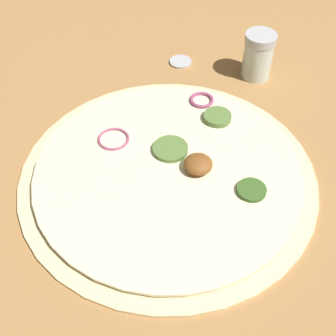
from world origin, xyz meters
TOP-DOWN VIEW (x-y plane):
  - ground_plane at (0.00, 0.00)m, footprint 3.00×3.00m
  - pizza at (0.00, 0.00)m, footprint 0.37×0.37m
  - spice_jar at (0.12, 0.22)m, footprint 0.05×0.05m
  - loose_cap at (-0.00, 0.25)m, footprint 0.04×0.04m

SIDE VIEW (x-z plane):
  - ground_plane at x=0.00m, z-range 0.00..0.00m
  - loose_cap at x=0.00m, z-range 0.00..0.01m
  - pizza at x=0.00m, z-range -0.01..0.02m
  - spice_jar at x=0.12m, z-range 0.00..0.07m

